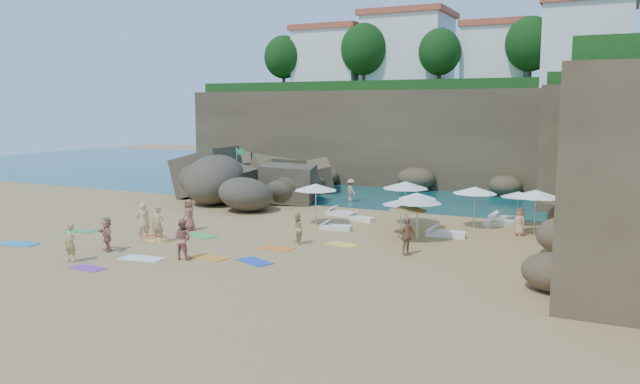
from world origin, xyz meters
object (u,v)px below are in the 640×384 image
at_px(parasol_1, 475,190).
at_px(person_stand_2, 351,190).
at_px(parasol_2, 417,196).
at_px(person_stand_0, 158,224).
at_px(parasol_0, 405,185).
at_px(person_stand_4, 520,222).
at_px(person_stand_1, 182,239).
at_px(flag_pole, 238,166).
at_px(lounger_0, 341,213).
at_px(rock_outcrop, 228,202).
at_px(person_stand_6, 143,221).
at_px(person_stand_3, 406,236).
at_px(person_stand_5, 242,185).

relative_size(parasol_1, person_stand_2, 1.51).
bearing_deg(parasol_2, person_stand_0, -140.03).
bearing_deg(parasol_0, person_stand_4, -1.10).
bearing_deg(person_stand_1, flag_pole, -71.33).
bearing_deg(person_stand_4, lounger_0, -149.09).
bearing_deg(person_stand_2, parasol_0, 171.20).
xyz_separation_m(person_stand_0, person_stand_1, (3.20, -2.16, -0.02)).
bearing_deg(parasol_2, person_stand_4, 9.03).
height_order(rock_outcrop, person_stand_4, rock_outcrop).
xyz_separation_m(parasol_2, person_stand_0, (-10.43, -8.75, -0.94)).
bearing_deg(person_stand_6, person_stand_4, 156.43).
height_order(rock_outcrop, lounger_0, rock_outcrop).
relative_size(person_stand_2, person_stand_4, 1.10).
height_order(rock_outcrop, person_stand_3, rock_outcrop).
distance_m(flag_pole, person_stand_3, 19.97).
height_order(lounger_0, person_stand_1, person_stand_1).
bearing_deg(flag_pole, rock_outcrop, -87.14).
xyz_separation_m(parasol_0, person_stand_4, (6.25, -0.12, -1.55)).
bearing_deg(person_stand_6, person_stand_0, 119.48).
bearing_deg(rock_outcrop, parasol_0, -12.00).
bearing_deg(lounger_0, parasol_0, -12.00).
bearing_deg(person_stand_3, person_stand_0, 131.97).
bearing_deg(person_stand_4, person_stand_5, -157.10).
relative_size(person_stand_3, person_stand_6, 0.91).
bearing_deg(person_stand_6, flag_pole, -128.69).
relative_size(person_stand_0, person_stand_6, 0.97).
bearing_deg(person_stand_0, person_stand_2, 68.43).
xyz_separation_m(lounger_0, person_stand_5, (-10.04, 4.28, 0.74)).
bearing_deg(person_stand_4, parasol_1, -162.23).
distance_m(parasol_1, person_stand_0, 16.88).
height_order(person_stand_4, person_stand_6, person_stand_6).
bearing_deg(rock_outcrop, person_stand_3, -31.02).
height_order(rock_outcrop, person_stand_2, rock_outcrop).
bearing_deg(parasol_1, person_stand_2, 149.09).
relative_size(flag_pole, parasol_2, 1.75).
height_order(flag_pole, person_stand_6, flag_pole).
height_order(parasol_0, lounger_0, parasol_0).
xyz_separation_m(parasol_2, lounger_0, (-5.45, 2.19, -1.71)).
height_order(person_stand_0, person_stand_6, person_stand_6).
bearing_deg(parasol_2, lounger_0, 158.15).
xyz_separation_m(person_stand_3, person_stand_6, (-12.84, -2.72, 0.08)).
height_order(flag_pole, person_stand_0, flag_pole).
relative_size(parasol_1, parasol_2, 1.14).
bearing_deg(person_stand_3, person_stand_5, 82.04).
xyz_separation_m(person_stand_0, person_stand_5, (-5.06, 15.21, -0.03)).
bearing_deg(person_stand_3, rock_outcrop, 87.29).
height_order(flag_pole, person_stand_5, flag_pole).
bearing_deg(person_stand_1, lounger_0, -104.73).
bearing_deg(parasol_0, rock_outcrop, 168.00).
bearing_deg(lounger_0, person_stand_5, 160.29).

